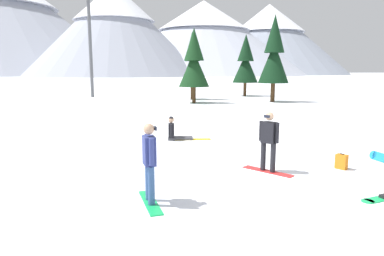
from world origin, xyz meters
The scene contains 13 objects.
ground_plane centered at (0.00, 0.00, 0.00)m, with size 800.00×800.00×0.00m, color white.
snowboarder_foreground centered at (-3.39, -0.22, 0.95)m, with size 0.54×1.55×1.79m.
snowboarder_midground centered at (0.03, 1.77, 0.92)m, with size 1.21×1.38×1.75m.
snowboarder_background centered at (-2.23, 6.85, 0.35)m, with size 1.83×0.63×1.01m.
backpack_orange centered at (2.32, 1.78, 0.21)m, with size 0.37×0.38×0.47m.
pine_tree_young centered at (8.35, 23.90, 4.33)m, with size 2.82×2.82×7.94m.
pine_tree_tall centered at (0.88, 23.68, 3.62)m, with size 2.74×2.74×6.64m.
pine_tree_twin centered at (1.25, 27.68, 3.66)m, with size 2.38×2.38×6.72m.
pine_tree_broad centered at (7.88, 31.62, 3.79)m, with size 2.90×2.90×6.95m.
ski_lift_tower centered at (-9.28, 32.15, 6.73)m, with size 3.96×0.36×11.73m.
peak_central_summit centered at (-18.61, 182.01, 24.16)m, with size 91.95×91.95×46.23m.
peak_east_ridge centered at (32.99, 213.31, 23.64)m, with size 126.63×126.63×45.25m.
peak_north_spur centered at (83.64, 237.71, 25.41)m, with size 110.65×110.65×48.64m.
Camera 1 is at (-3.44, -7.69, 2.91)m, focal length 32.78 mm.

